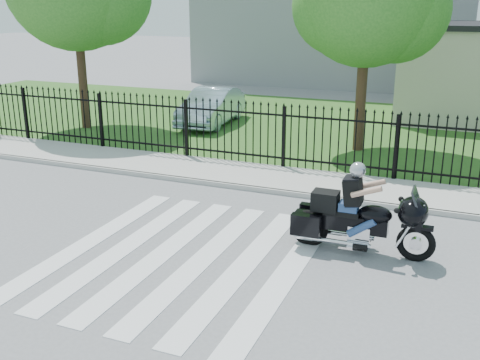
% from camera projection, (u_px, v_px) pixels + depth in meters
% --- Properties ---
extents(ground, '(120.00, 120.00, 0.00)m').
position_uv_depth(ground, '(183.00, 256.00, 10.37)').
color(ground, slate).
rests_on(ground, ground).
extents(crosswalk, '(5.00, 5.50, 0.01)m').
position_uv_depth(crosswalk, '(183.00, 256.00, 10.37)').
color(crosswalk, silver).
rests_on(crosswalk, ground).
extents(sidewalk, '(40.00, 2.00, 0.12)m').
position_uv_depth(sidewalk, '(271.00, 178.00, 14.76)').
color(sidewalk, '#ADAAA3').
rests_on(sidewalk, ground).
extents(curb, '(40.00, 0.12, 0.12)m').
position_uv_depth(curb, '(258.00, 189.00, 13.88)').
color(curb, '#ADAAA3').
rests_on(curb, ground).
extents(grass_strip, '(40.00, 12.00, 0.02)m').
position_uv_depth(grass_strip, '(333.00, 127.00, 20.95)').
color(grass_strip, '#2E5C1F').
rests_on(grass_strip, ground).
extents(iron_fence, '(26.00, 0.04, 1.80)m').
position_uv_depth(iron_fence, '(284.00, 139.00, 15.39)').
color(iron_fence, black).
rests_on(iron_fence, ground).
extents(motorcycle_rider, '(2.69, 0.79, 1.78)m').
position_uv_depth(motorcycle_rider, '(358.00, 215.00, 10.36)').
color(motorcycle_rider, black).
rests_on(motorcycle_rider, ground).
extents(parked_car, '(1.76, 4.22, 1.36)m').
position_uv_depth(parked_car, '(211.00, 107.00, 21.23)').
color(parked_car, '#A7C2D2').
rests_on(parked_car, grass_strip).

